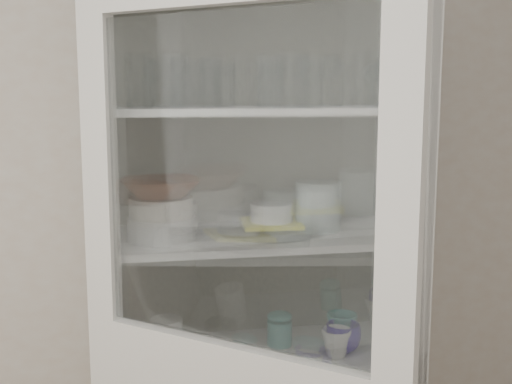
{
  "coord_description": "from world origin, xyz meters",
  "views": [
    {
      "loc": [
        -0.17,
        -0.71,
        1.7
      ],
      "look_at": [
        0.2,
        1.27,
        1.39
      ],
      "focal_mm": 45.0,
      "sensor_mm": 36.0,
      "label": 1
    }
  ],
  "objects_px": {
    "plate_stack_back": "(165,215)",
    "white_ramekin": "(272,212)",
    "goblet_3": "(372,83)",
    "cream_bowl": "(161,207)",
    "plate_stack_front": "(162,228)",
    "mug_blue": "(343,337)",
    "pantry_cabinet": "(253,321)",
    "measuring_cups": "(155,362)",
    "goblet_2": "(330,78)",
    "grey_bowl_stack": "(318,206)",
    "goblet_0": "(155,81)",
    "yellow_trivet": "(272,223)",
    "goblet_1": "(272,80)",
    "mug_teal": "(342,327)",
    "white_canister": "(166,337)",
    "terracotta_bowl": "(161,188)",
    "glass_platter": "(271,228)",
    "teal_jar": "(280,330)",
    "mug_white": "(336,342)"
  },
  "relations": [
    {
      "from": "plate_stack_back",
      "to": "white_ramekin",
      "type": "distance_m",
      "value": 0.36
    },
    {
      "from": "goblet_3",
      "to": "cream_bowl",
      "type": "xyz_separation_m",
      "value": [
        -0.71,
        -0.12,
        -0.38
      ]
    },
    {
      "from": "plate_stack_front",
      "to": "mug_blue",
      "type": "distance_m",
      "value": 0.7
    },
    {
      "from": "pantry_cabinet",
      "to": "measuring_cups",
      "type": "distance_m",
      "value": 0.36
    },
    {
      "from": "goblet_2",
      "to": "grey_bowl_stack",
      "type": "xyz_separation_m",
      "value": [
        -0.07,
        -0.12,
        -0.41
      ]
    },
    {
      "from": "goblet_0",
      "to": "plate_stack_front",
      "type": "distance_m",
      "value": 0.46
    },
    {
      "from": "yellow_trivet",
      "to": "cream_bowl",
      "type": "bearing_deg",
      "value": -171.48
    },
    {
      "from": "goblet_1",
      "to": "goblet_3",
      "type": "xyz_separation_m",
      "value": [
        0.34,
        0.01,
        -0.01
      ]
    },
    {
      "from": "goblet_1",
      "to": "goblet_3",
      "type": "distance_m",
      "value": 0.34
    },
    {
      "from": "mug_teal",
      "to": "white_canister",
      "type": "height_order",
      "value": "white_canister"
    },
    {
      "from": "goblet_3",
      "to": "grey_bowl_stack",
      "type": "bearing_deg",
      "value": -158.42
    },
    {
      "from": "grey_bowl_stack",
      "to": "white_canister",
      "type": "distance_m",
      "value": 0.65
    },
    {
      "from": "goblet_3",
      "to": "plate_stack_back",
      "type": "distance_m",
      "value": 0.82
    },
    {
      "from": "goblet_0",
      "to": "yellow_trivet",
      "type": "relative_size",
      "value": 0.85
    },
    {
      "from": "terracotta_bowl",
      "to": "glass_platter",
      "type": "distance_m",
      "value": 0.39
    },
    {
      "from": "glass_platter",
      "to": "plate_stack_back",
      "type": "bearing_deg",
      "value": 160.59
    },
    {
      "from": "grey_bowl_stack",
      "to": "terracotta_bowl",
      "type": "bearing_deg",
      "value": -175.47
    },
    {
      "from": "plate_stack_back",
      "to": "teal_jar",
      "type": "xyz_separation_m",
      "value": [
        0.37,
        -0.09,
        -0.39
      ]
    },
    {
      "from": "goblet_1",
      "to": "mug_blue",
      "type": "height_order",
      "value": "goblet_1"
    },
    {
      "from": "goblet_1",
      "to": "mug_blue",
      "type": "bearing_deg",
      "value": -29.25
    },
    {
      "from": "white_ramekin",
      "to": "grey_bowl_stack",
      "type": "height_order",
      "value": "grey_bowl_stack"
    },
    {
      "from": "goblet_3",
      "to": "white_canister",
      "type": "distance_m",
      "value": 1.08
    },
    {
      "from": "goblet_0",
      "to": "grey_bowl_stack",
      "type": "bearing_deg",
      "value": -7.51
    },
    {
      "from": "terracotta_bowl",
      "to": "yellow_trivet",
      "type": "xyz_separation_m",
      "value": [
        0.35,
        0.05,
        -0.13
      ]
    },
    {
      "from": "goblet_1",
      "to": "goblet_3",
      "type": "height_order",
      "value": "goblet_1"
    },
    {
      "from": "cream_bowl",
      "to": "plate_stack_back",
      "type": "bearing_deg",
      "value": 83.89
    },
    {
      "from": "plate_stack_back",
      "to": "teal_jar",
      "type": "bearing_deg",
      "value": -14.11
    },
    {
      "from": "goblet_1",
      "to": "terracotta_bowl",
      "type": "bearing_deg",
      "value": -163.5
    },
    {
      "from": "plate_stack_front",
      "to": "pantry_cabinet",
      "type": "bearing_deg",
      "value": 19.09
    },
    {
      "from": "mug_teal",
      "to": "yellow_trivet",
      "type": "bearing_deg",
      "value": -158.98
    },
    {
      "from": "plate_stack_back",
      "to": "mug_blue",
      "type": "relative_size",
      "value": 1.83
    },
    {
      "from": "plate_stack_front",
      "to": "glass_platter",
      "type": "bearing_deg",
      "value": 8.52
    },
    {
      "from": "goblet_1",
      "to": "plate_stack_front",
      "type": "distance_m",
      "value": 0.59
    },
    {
      "from": "terracotta_bowl",
      "to": "mug_blue",
      "type": "height_order",
      "value": "terracotta_bowl"
    },
    {
      "from": "plate_stack_back",
      "to": "white_canister",
      "type": "relative_size",
      "value": 1.72
    },
    {
      "from": "grey_bowl_stack",
      "to": "mug_teal",
      "type": "distance_m",
      "value": 0.44
    },
    {
      "from": "yellow_trivet",
      "to": "goblet_1",
      "type": "bearing_deg",
      "value": 77.27
    },
    {
      "from": "pantry_cabinet",
      "to": "glass_platter",
      "type": "relative_size",
      "value": 6.01
    },
    {
      "from": "mug_blue",
      "to": "plate_stack_front",
      "type": "bearing_deg",
      "value": -176.37
    },
    {
      "from": "plate_stack_back",
      "to": "mug_white",
      "type": "height_order",
      "value": "plate_stack_back"
    },
    {
      "from": "mug_white",
      "to": "measuring_cups",
      "type": "distance_m",
      "value": 0.58
    },
    {
      "from": "mug_blue",
      "to": "measuring_cups",
      "type": "height_order",
      "value": "mug_blue"
    },
    {
      "from": "goblet_3",
      "to": "mug_white",
      "type": "height_order",
      "value": "goblet_3"
    },
    {
      "from": "plate_stack_front",
      "to": "teal_jar",
      "type": "distance_m",
      "value": 0.55
    },
    {
      "from": "goblet_0",
      "to": "white_canister",
      "type": "distance_m",
      "value": 0.82
    },
    {
      "from": "plate_stack_back",
      "to": "grey_bowl_stack",
      "type": "bearing_deg",
      "value": -15.05
    },
    {
      "from": "goblet_1",
      "to": "white_canister",
      "type": "distance_m",
      "value": 0.9
    },
    {
      "from": "plate_stack_back",
      "to": "white_canister",
      "type": "xyz_separation_m",
      "value": [
        -0.01,
        -0.12,
        -0.38
      ]
    },
    {
      "from": "goblet_0",
      "to": "goblet_3",
      "type": "relative_size",
      "value": 1.03
    },
    {
      "from": "mug_teal",
      "to": "cream_bowl",
      "type": "bearing_deg",
      "value": -156.21
    }
  ]
}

